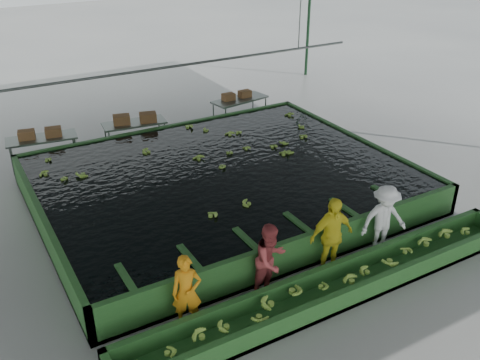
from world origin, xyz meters
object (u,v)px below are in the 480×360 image
worker_a (187,292)px  packing_table_left (44,151)px  flotation_tank (222,183)px  sorting_trough (336,287)px  box_stack_mid (135,123)px  worker_b (271,260)px  box_stack_right (237,98)px  worker_d (384,220)px  box_stack_left (41,137)px  packing_table_right (240,111)px  worker_c (331,236)px  packing_table_mid (135,135)px

worker_a → packing_table_left: (-0.84, 9.07, -0.31)m
flotation_tank → packing_table_left: packing_table_left is taller
sorting_trough → box_stack_mid: 9.73m
worker_b → box_stack_right: size_ratio=1.45×
worker_b → packing_table_left: worker_b is taller
worker_d → packing_table_left: (-5.97, 9.07, -0.40)m
worker_b → box_stack_right: (4.49, 9.32, 0.14)m
worker_a → worker_b: (1.94, 0.00, 0.06)m
worker_d → box_stack_left: bearing=139.1°
flotation_tank → packing_table_right: (3.42, 4.94, 0.05)m
sorting_trough → worker_b: worker_b is taller
worker_b → box_stack_left: 9.50m
worker_a → box_stack_mid: bearing=97.3°
box_stack_right → packing_table_left: bearing=-178.1°
packing_table_right → box_stack_mid: 4.36m
worker_c → box_stack_left: bearing=119.5°
packing_table_mid → packing_table_right: packing_table_right is taller
worker_b → packing_table_right: bearing=48.7°
sorting_trough → packing_table_mid: size_ratio=4.74×
packing_table_right → box_stack_mid: box_stack_mid is taller
worker_d → packing_table_left: size_ratio=0.82×
box_stack_right → worker_c: bearing=-107.2°
worker_a → flotation_tank: bearing=75.5°
sorting_trough → worker_b: bearing=145.5°
worker_a → box_stack_left: worker_a is taller
worker_c → worker_d: 1.58m
packing_table_right → flotation_tank: bearing=-124.7°
box_stack_mid → worker_d: bearing=-71.7°
sorting_trough → worker_b: 1.54m
worker_d → box_stack_mid: bearing=124.0°
worker_d → packing_table_mid: 9.41m
worker_b → packing_table_right: worker_b is taller
worker_a → worker_b: 1.94m
flotation_tank → worker_b: worker_b is taller
worker_c → packing_table_right: bearing=75.8°
packing_table_right → packing_table_mid: bearing=-175.9°
flotation_tank → box_stack_mid: 4.68m
packing_table_mid → box_stack_mid: box_stack_mid is taller
packing_table_left → packing_table_mid: packing_table_left is taller
worker_c → packing_table_right: size_ratio=0.87×
worker_c → packing_table_mid: (-1.35, 8.93, -0.46)m
worker_a → box_stack_right: 11.32m
packing_table_right → worker_c: bearing=-107.9°
box_stack_mid → box_stack_right: box_stack_right is taller
sorting_trough → box_stack_left: 10.66m
packing_table_mid → worker_b: bearing=-91.6°
packing_table_mid → box_stack_left: box_stack_left is taller
worker_a → box_stack_mid: size_ratio=1.11×
flotation_tank → box_stack_right: bearing=56.4°
worker_d → worker_a: bearing=-164.3°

